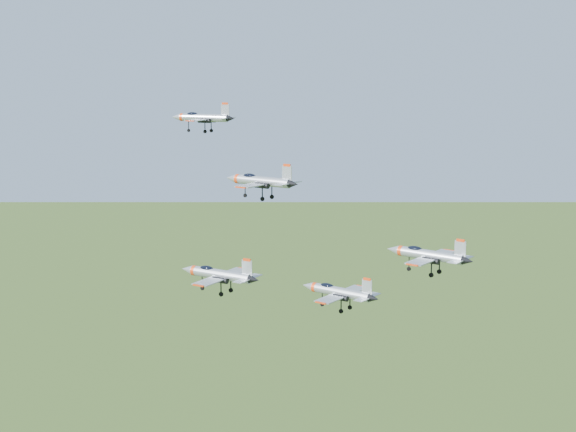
% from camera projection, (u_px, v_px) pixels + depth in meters
% --- Properties ---
extents(jet_lead, '(12.09, 9.91, 3.24)m').
position_uv_depth(jet_lead, '(202.00, 117.00, 134.80)').
color(jet_lead, '#A4AAB1').
extents(jet_left_high, '(12.88, 10.84, 3.46)m').
position_uv_depth(jet_left_high, '(260.00, 181.00, 115.70)').
color(jet_left_high, '#A4AAB1').
extents(jet_right_high, '(11.09, 9.24, 2.96)m').
position_uv_depth(jet_right_high, '(218.00, 274.00, 94.00)').
color(jet_right_high, '#A4AAB1').
extents(jet_left_low, '(12.91, 10.93, 3.49)m').
position_uv_depth(jet_left_low, '(428.00, 255.00, 108.71)').
color(jet_left_low, '#A4AAB1').
extents(jet_right_low, '(11.11, 9.39, 3.00)m').
position_uv_depth(jet_right_low, '(338.00, 292.00, 98.97)').
color(jet_right_low, '#A4AAB1').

